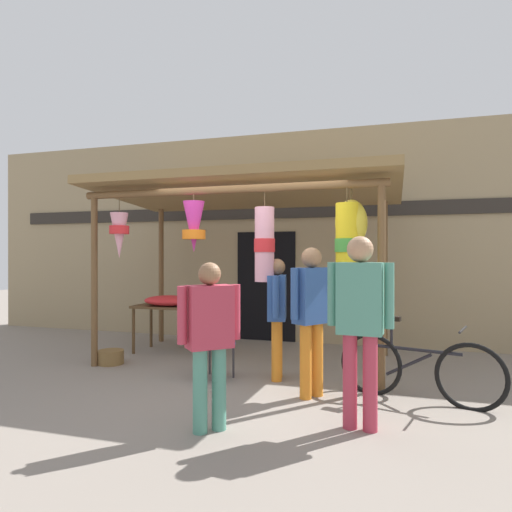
{
  "coord_description": "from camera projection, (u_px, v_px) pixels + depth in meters",
  "views": [
    {
      "loc": [
        1.79,
        -5.5,
        1.58
      ],
      "look_at": [
        -0.22,
        1.06,
        1.56
      ],
      "focal_mm": 31.72,
      "sensor_mm": 36.0,
      "label": 1
    }
  ],
  "objects": [
    {
      "name": "shopper_by_bananas",
      "position": [
        312.0,
        309.0,
        5.0
      ],
      "size": [
        0.41,
        0.5,
        1.66
      ],
      "color": "orange",
      "rests_on": "ground_plane"
    },
    {
      "name": "parked_bicycle",
      "position": [
        418.0,
        369.0,
        4.88
      ],
      "size": [
        1.7,
        0.59,
        0.92
      ],
      "color": "black",
      "rests_on": "ground_plane"
    },
    {
      "name": "vendor_in_orange",
      "position": [
        277.0,
        309.0,
        5.73
      ],
      "size": [
        0.29,
        0.58,
        1.53
      ],
      "color": "orange",
      "rests_on": "ground_plane"
    },
    {
      "name": "customer_foreground",
      "position": [
        210.0,
        333.0,
        4.04
      ],
      "size": [
        0.46,
        0.43,
        1.51
      ],
      "color": "#4C8E7A",
      "rests_on": "ground_plane"
    },
    {
      "name": "folding_chair",
      "position": [
        209.0,
        339.0,
        5.75
      ],
      "size": [
        0.46,
        0.46,
        0.84
      ],
      "color": "#2347A8",
      "rests_on": "ground_plane"
    },
    {
      "name": "flower_heap_on_table",
      "position": [
        170.0,
        301.0,
        7.22
      ],
      "size": [
        0.84,
        0.59,
        0.16
      ],
      "color": "red",
      "rests_on": "display_table"
    },
    {
      "name": "passerby_at_right",
      "position": [
        360.0,
        315.0,
        4.07
      ],
      "size": [
        0.59,
        0.25,
        1.75
      ],
      "color": "#B23347",
      "rests_on": "ground_plane"
    },
    {
      "name": "display_table",
      "position": [
        176.0,
        311.0,
        7.29
      ],
      "size": [
        1.33,
        0.65,
        0.76
      ],
      "color": "brown",
      "rests_on": "ground_plane"
    },
    {
      "name": "ground_plane",
      "position": [
        248.0,
        378.0,
        5.78
      ],
      "size": [
        30.0,
        30.0,
        0.0
      ],
      "primitive_type": "plane",
      "color": "gray"
    },
    {
      "name": "shop_facade",
      "position": [
        292.0,
        237.0,
        8.31
      ],
      "size": [
        12.91,
        0.29,
        3.81
      ],
      "color": "#9E8966",
      "rests_on": "ground_plane"
    },
    {
      "name": "market_stall_canopy",
      "position": [
        249.0,
        202.0,
        6.55
      ],
      "size": [
        4.43,
        2.42,
        2.68
      ],
      "color": "brown",
      "rests_on": "ground_plane"
    },
    {
      "name": "wicker_basket_by_table",
      "position": [
        111.0,
        357.0,
        6.52
      ],
      "size": [
        0.37,
        0.37,
        0.2
      ],
      "primitive_type": "cylinder",
      "color": "brown",
      "rests_on": "ground_plane"
    }
  ]
}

